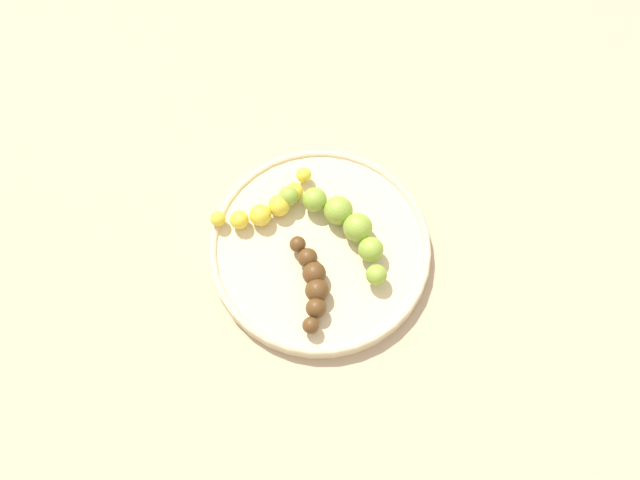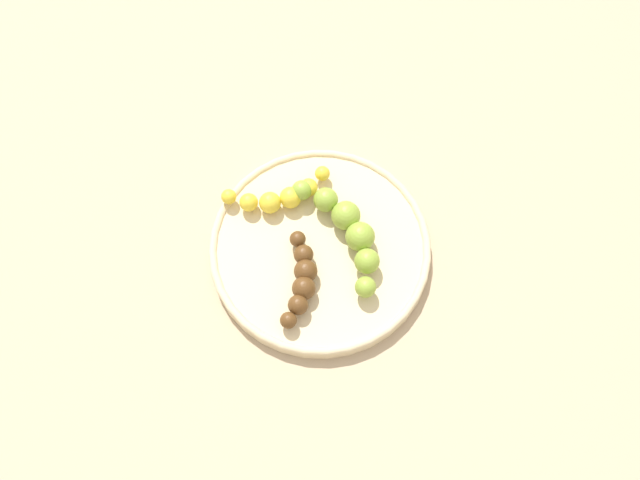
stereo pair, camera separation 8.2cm
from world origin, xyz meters
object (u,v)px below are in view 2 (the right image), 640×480
fruit_bowl (320,248)px  banana_yellow (279,196)px  banana_overripe (301,279)px  banana_green (347,229)px

fruit_bowl → banana_yellow: size_ratio=1.97×
banana_overripe → banana_yellow: bearing=110.0°
banana_yellow → banana_overripe: bearing=-1.0°
banana_overripe → banana_green: 0.09m
banana_green → banana_yellow: banana_green is taller
banana_green → banana_yellow: (0.06, -0.08, -0.00)m
banana_green → banana_yellow: bearing=119.6°
banana_green → fruit_bowl: bearing=172.8°
fruit_bowl → banana_green: bearing=177.7°
banana_overripe → banana_green: (-0.08, -0.03, 0.00)m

